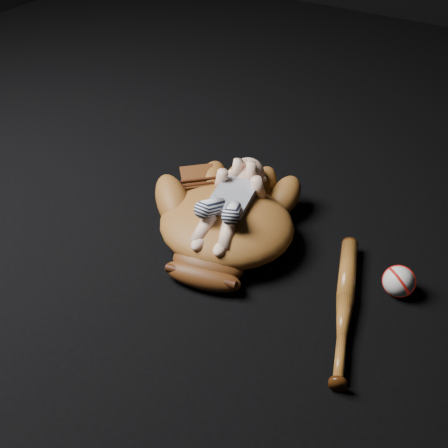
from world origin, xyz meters
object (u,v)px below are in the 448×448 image
object	(u,v)px
baseball_glove	(227,219)
baseball_bat	(345,307)
baseball	(399,281)
newborn_baby	(229,202)

from	to	relation	value
baseball_glove	baseball_bat	size ratio (longest dim) A/B	1.11
baseball_glove	baseball_bat	bearing A→B (deg)	-22.93
baseball_bat	baseball	xyz separation A→B (m)	(0.08, 0.12, 0.02)
newborn_baby	baseball	distance (m)	0.44
newborn_baby	baseball_bat	distance (m)	0.37
baseball_glove	newborn_baby	distance (m)	0.05
newborn_baby	baseball	size ratio (longest dim) A/B	4.73
newborn_baby	baseball_bat	bearing A→B (deg)	-24.03
baseball_bat	baseball	distance (m)	0.15
newborn_baby	baseball_bat	size ratio (longest dim) A/B	0.78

